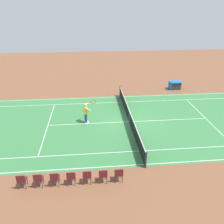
% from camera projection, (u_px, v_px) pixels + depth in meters
% --- Properties ---
extents(ground_plane, '(60.00, 60.00, 0.00)m').
position_uv_depth(ground_plane, '(129.00, 122.00, 18.83)').
color(ground_plane, brown).
extents(court_slab, '(24.20, 11.40, 0.00)m').
position_uv_depth(court_slab, '(129.00, 122.00, 18.83)').
color(court_slab, '#387A42').
rests_on(court_slab, ground_plane).
extents(court_line_markings, '(23.85, 11.05, 0.01)m').
position_uv_depth(court_line_markings, '(129.00, 122.00, 18.83)').
color(court_line_markings, white).
rests_on(court_line_markings, ground_plane).
extents(tennis_net, '(0.10, 11.70, 1.08)m').
position_uv_depth(tennis_net, '(129.00, 116.00, 18.62)').
color(tennis_net, '#2D2D33').
rests_on(tennis_net, ground_plane).
extents(tennis_player_near, '(0.99, 0.86, 1.70)m').
position_uv_depth(tennis_player_near, '(86.00, 112.00, 18.33)').
color(tennis_player_near, navy).
rests_on(tennis_player_near, ground_plane).
extents(tennis_ball, '(0.07, 0.07, 0.07)m').
position_uv_depth(tennis_ball, '(162.00, 124.00, 18.46)').
color(tennis_ball, '#CCE01E').
rests_on(tennis_ball, ground_plane).
extents(spectator_chair_0, '(0.44, 0.44, 0.88)m').
position_uv_depth(spectator_chair_0, '(119.00, 174.00, 12.34)').
color(spectator_chair_0, '#38383D').
rests_on(spectator_chair_0, ground_plane).
extents(spectator_chair_1, '(0.44, 0.44, 0.88)m').
position_uv_depth(spectator_chair_1, '(103.00, 175.00, 12.27)').
color(spectator_chair_1, '#38383D').
rests_on(spectator_chair_1, ground_plane).
extents(spectator_chair_2, '(0.44, 0.44, 0.88)m').
position_uv_depth(spectator_chair_2, '(87.00, 176.00, 12.20)').
color(spectator_chair_2, '#38383D').
rests_on(spectator_chair_2, ground_plane).
extents(spectator_chair_3, '(0.44, 0.44, 0.88)m').
position_uv_depth(spectator_chair_3, '(71.00, 177.00, 12.12)').
color(spectator_chair_3, '#38383D').
rests_on(spectator_chair_3, ground_plane).
extents(spectator_chair_4, '(0.44, 0.44, 0.88)m').
position_uv_depth(spectator_chair_4, '(55.00, 178.00, 12.05)').
color(spectator_chair_4, '#38383D').
rests_on(spectator_chair_4, ground_plane).
extents(spectator_chair_5, '(0.44, 0.44, 0.88)m').
position_uv_depth(spectator_chair_5, '(38.00, 179.00, 11.98)').
color(spectator_chair_5, '#38383D').
rests_on(spectator_chair_5, ground_plane).
extents(spectator_chair_6, '(0.44, 0.44, 0.88)m').
position_uv_depth(spectator_chair_6, '(22.00, 180.00, 11.91)').
color(spectator_chair_6, '#38383D').
rests_on(spectator_chair_6, ground_plane).
extents(equipment_cart_tarped, '(1.25, 0.84, 0.85)m').
position_uv_depth(equipment_cart_tarped, '(175.00, 85.00, 25.74)').
color(equipment_cart_tarped, '#2D2D33').
rests_on(equipment_cart_tarped, ground_plane).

